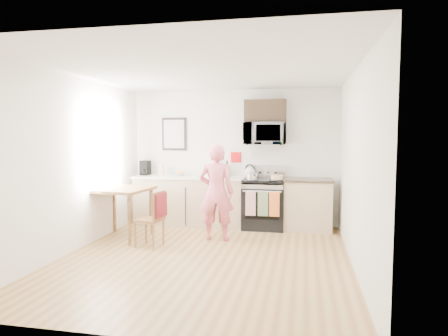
% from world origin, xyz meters
% --- Properties ---
extents(floor, '(4.60, 4.60, 0.00)m').
position_xyz_m(floor, '(0.00, 0.00, 0.00)').
color(floor, olive).
rests_on(floor, ground).
extents(back_wall, '(4.00, 0.04, 2.60)m').
position_xyz_m(back_wall, '(0.00, 2.30, 1.30)').
color(back_wall, white).
rests_on(back_wall, floor).
extents(front_wall, '(4.00, 0.04, 2.60)m').
position_xyz_m(front_wall, '(0.00, -2.30, 1.30)').
color(front_wall, white).
rests_on(front_wall, floor).
extents(left_wall, '(0.04, 4.60, 2.60)m').
position_xyz_m(left_wall, '(-2.00, 0.00, 1.30)').
color(left_wall, white).
rests_on(left_wall, floor).
extents(right_wall, '(0.04, 4.60, 2.60)m').
position_xyz_m(right_wall, '(2.00, 0.00, 1.30)').
color(right_wall, white).
rests_on(right_wall, floor).
extents(ceiling, '(4.00, 4.60, 0.04)m').
position_xyz_m(ceiling, '(0.00, 0.00, 2.60)').
color(ceiling, silver).
rests_on(ceiling, back_wall).
extents(window, '(0.06, 1.40, 1.50)m').
position_xyz_m(window, '(-1.96, 0.80, 1.55)').
color(window, silver).
rests_on(window, left_wall).
extents(cabinet_left, '(2.10, 0.60, 0.90)m').
position_xyz_m(cabinet_left, '(-0.80, 2.00, 0.45)').
color(cabinet_left, tan).
rests_on(cabinet_left, floor).
extents(countertop_left, '(2.14, 0.64, 0.04)m').
position_xyz_m(countertop_left, '(-0.80, 2.00, 0.92)').
color(countertop_left, '#EEE3CD').
rests_on(countertop_left, cabinet_left).
extents(cabinet_right, '(0.84, 0.60, 0.90)m').
position_xyz_m(cabinet_right, '(1.43, 2.00, 0.45)').
color(cabinet_right, tan).
rests_on(cabinet_right, floor).
extents(countertop_right, '(0.88, 0.64, 0.04)m').
position_xyz_m(countertop_right, '(1.43, 2.00, 0.92)').
color(countertop_right, black).
rests_on(countertop_right, cabinet_right).
extents(range, '(0.76, 0.70, 1.16)m').
position_xyz_m(range, '(0.63, 1.98, 0.44)').
color(range, black).
rests_on(range, floor).
extents(microwave, '(0.76, 0.51, 0.42)m').
position_xyz_m(microwave, '(0.63, 2.08, 1.76)').
color(microwave, '#A9A8AD').
rests_on(microwave, back_wall).
extents(upper_cabinet, '(0.76, 0.35, 0.40)m').
position_xyz_m(upper_cabinet, '(0.63, 2.12, 2.18)').
color(upper_cabinet, black).
rests_on(upper_cabinet, back_wall).
extents(wall_art, '(0.50, 0.04, 0.65)m').
position_xyz_m(wall_art, '(-1.20, 2.28, 1.75)').
color(wall_art, black).
rests_on(wall_art, back_wall).
extents(wall_trivet, '(0.20, 0.02, 0.20)m').
position_xyz_m(wall_trivet, '(0.05, 2.28, 1.30)').
color(wall_trivet, red).
rests_on(wall_trivet, back_wall).
extents(person, '(0.62, 0.44, 1.59)m').
position_xyz_m(person, '(-0.06, 0.98, 0.79)').
color(person, '#CB3851').
rests_on(person, floor).
extents(dining_table, '(0.90, 0.90, 0.85)m').
position_xyz_m(dining_table, '(-1.65, 0.80, 0.75)').
color(dining_table, brown).
rests_on(dining_table, floor).
extents(chair, '(0.45, 0.42, 0.87)m').
position_xyz_m(chair, '(-0.87, 0.38, 0.56)').
color(chair, brown).
rests_on(chair, floor).
extents(knife_block, '(0.13, 0.15, 0.21)m').
position_xyz_m(knife_block, '(-0.11, 2.19, 1.04)').
color(knife_block, brown).
rests_on(knife_block, countertop_left).
extents(utensil_crock, '(0.11, 0.11, 0.34)m').
position_xyz_m(utensil_crock, '(-0.37, 2.12, 1.08)').
color(utensil_crock, red).
rests_on(utensil_crock, countertop_left).
extents(fruit_bowl, '(0.27, 0.27, 0.09)m').
position_xyz_m(fruit_bowl, '(-1.04, 2.14, 0.98)').
color(fruit_bowl, silver).
rests_on(fruit_bowl, countertop_left).
extents(milk_carton, '(0.09, 0.09, 0.22)m').
position_xyz_m(milk_carton, '(-1.40, 2.05, 1.05)').
color(milk_carton, tan).
rests_on(milk_carton, countertop_left).
extents(coffee_maker, '(0.18, 0.25, 0.28)m').
position_xyz_m(coffee_maker, '(-1.75, 2.09, 1.07)').
color(coffee_maker, black).
rests_on(coffee_maker, countertop_left).
extents(bread_bag, '(0.36, 0.28, 0.12)m').
position_xyz_m(bread_bag, '(-0.21, 1.91, 1.00)').
color(bread_bag, '#D5BB70').
rests_on(bread_bag, countertop_left).
extents(cake, '(0.27, 0.27, 0.09)m').
position_xyz_m(cake, '(0.88, 1.79, 0.97)').
color(cake, black).
rests_on(cake, range).
extents(kettle, '(0.20, 0.20, 0.26)m').
position_xyz_m(kettle, '(0.35, 2.09, 1.04)').
color(kettle, silver).
rests_on(kettle, range).
extents(pot, '(0.22, 0.36, 0.11)m').
position_xyz_m(pot, '(0.43, 1.81, 0.98)').
color(pot, '#A9A8AD').
rests_on(pot, range).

